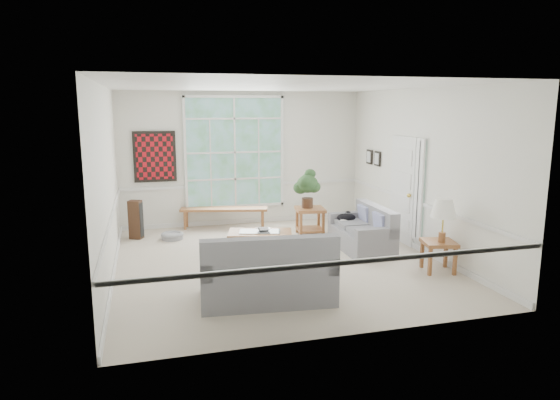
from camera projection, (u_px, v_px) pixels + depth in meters
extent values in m
cube|color=beige|center=(278.00, 261.00, 8.75)|extent=(5.50, 6.00, 0.01)
cube|color=white|center=(277.00, 86.00, 8.19)|extent=(5.50, 6.00, 0.02)
cube|color=white|center=(243.00, 159.00, 11.31)|extent=(5.50, 0.02, 3.00)
cube|color=white|center=(346.00, 212.00, 5.63)|extent=(5.50, 0.02, 3.00)
cube|color=white|center=(107.00, 183.00, 7.76)|extent=(0.02, 6.00, 3.00)
cube|color=white|center=(421.00, 171.00, 9.18)|extent=(0.02, 6.00, 3.00)
cube|color=white|center=(235.00, 152.00, 11.20)|extent=(2.30, 0.08, 2.40)
cube|color=white|center=(402.00, 190.00, 9.83)|extent=(0.08, 0.90, 2.10)
cube|color=white|center=(419.00, 190.00, 9.21)|extent=(0.08, 0.26, 1.90)
cube|color=maroon|center=(155.00, 157.00, 10.74)|extent=(0.90, 0.06, 1.10)
cube|color=black|center=(377.00, 159.00, 10.82)|extent=(0.04, 0.26, 0.32)
cube|color=black|center=(369.00, 157.00, 11.20)|extent=(0.04, 0.26, 0.32)
cube|color=gray|center=(361.00, 228.00, 9.39)|extent=(0.82, 1.55, 0.83)
cube|color=gray|center=(267.00, 265.00, 6.94)|extent=(1.92, 1.13, 0.99)
cube|color=brown|center=(260.00, 243.00, 9.11)|extent=(1.27, 0.90, 0.43)
imported|color=#939398|center=(264.00, 230.00, 9.08)|extent=(0.33, 0.33, 0.07)
cube|color=brown|center=(224.00, 218.00, 11.09)|extent=(1.95, 0.81, 0.45)
cube|color=brown|center=(310.00, 222.00, 10.45)|extent=(0.66, 0.66, 0.58)
cube|color=brown|center=(438.00, 256.00, 8.16)|extent=(0.61, 0.61, 0.52)
cylinder|color=gray|center=(172.00, 236.00, 10.17)|extent=(0.52, 0.52, 0.13)
cube|color=#392215|center=(136.00, 220.00, 10.17)|extent=(0.30, 0.28, 0.79)
ellipsoid|color=black|center=(346.00, 217.00, 9.86)|extent=(0.42, 0.32, 0.18)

